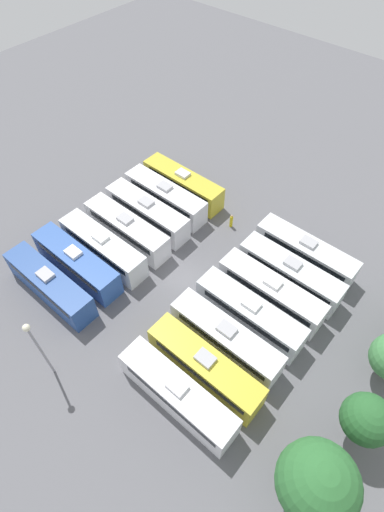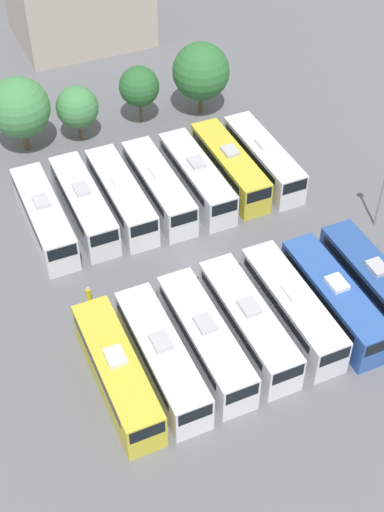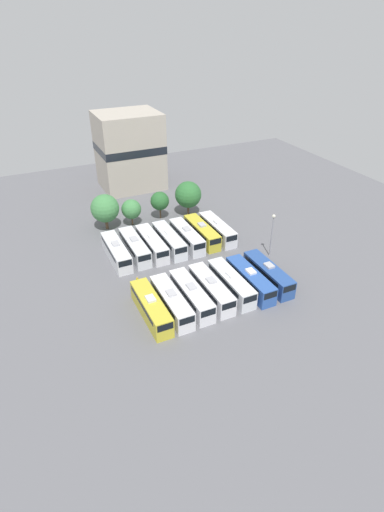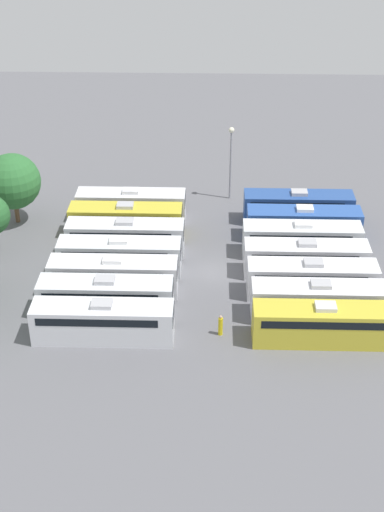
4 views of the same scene
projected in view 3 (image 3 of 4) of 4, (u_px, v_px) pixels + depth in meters
ground_plane at (189, 270)px, 67.79m from camera, size 123.51×123.51×0.00m
bus_0 at (151, 307)px, 56.77m from camera, size 2.63×11.02×3.41m
bus_1 at (171, 301)px, 57.88m from camera, size 2.63×11.02×3.41m
bus_2 at (191, 295)px, 59.24m from camera, size 2.63×11.02×3.41m
bus_3 at (211, 289)px, 60.56m from camera, size 2.63×11.02×3.41m
bus_4 at (231, 283)px, 61.83m from camera, size 2.63×11.02×3.41m
bus_5 at (250, 279)px, 62.60m from camera, size 2.63×11.02×3.41m
bus_6 at (268, 274)px, 64.01m from camera, size 2.63×11.02×3.41m
bus_7 at (116, 251)px, 69.89m from camera, size 2.63×11.02×3.41m
bus_8 at (135, 247)px, 71.30m from camera, size 2.63×11.02×3.41m
bus_9 at (152, 243)px, 72.29m from camera, size 2.63×11.02×3.41m
bus_10 at (169, 240)px, 73.38m from camera, size 2.63×11.02×3.41m
bus_11 at (187, 236)px, 74.55m from camera, size 2.63×11.02×3.41m
bus_12 at (202, 232)px, 75.99m from camera, size 2.63×11.02×3.41m
bus_13 at (217, 229)px, 77.02m from camera, size 2.63×11.02×3.41m
worker_person at (137, 282)px, 63.52m from camera, size 0.36×0.36×1.81m
light_pole at (272, 228)px, 69.11m from camera, size 0.60×0.60×8.11m
tree_0 at (105, 208)px, 78.44m from camera, size 5.57×5.57×7.25m
tree_1 at (131, 209)px, 80.43m from camera, size 3.99×3.99×5.47m
tree_2 at (160, 201)px, 82.78m from camera, size 3.88×3.88×5.87m
tree_3 at (188, 195)px, 84.13m from camera, size 5.60×5.60×7.32m
depot_building at (129, 151)px, 95.46m from camera, size 14.55×12.31×17.85m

